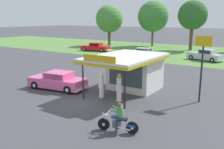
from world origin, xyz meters
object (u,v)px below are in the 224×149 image
object	(u,v)px
gas_pump_nearside	(102,87)
parked_car_back_row_far_right	(205,55)
parked_car_back_row_centre_left	(146,54)
gas_pump_offside	(119,89)
parked_car_back_row_right	(95,47)
roadside_pole_sign	(202,57)
motorcycle_with_rider	(119,120)
featured_classic_sedan	(58,81)

from	to	relation	value
gas_pump_nearside	parked_car_back_row_far_right	bearing A→B (deg)	84.70
gas_pump_nearside	parked_car_back_row_centre_left	xyz separation A→B (m)	(-5.69, 18.88, -0.19)
gas_pump_offside	parked_car_back_row_right	bearing A→B (deg)	130.89
parked_car_back_row_centre_left	roadside_pole_sign	distance (m)	19.84
roadside_pole_sign	gas_pump_offside	bearing A→B (deg)	-145.88
gas_pump_nearside	motorcycle_with_rider	distance (m)	5.63
parked_car_back_row_centre_left	parked_car_back_row_right	xyz separation A→B (m)	(-11.48, 2.68, -0.01)
parked_car_back_row_far_right	roadside_pole_sign	xyz separation A→B (m)	(4.13, -18.54, 2.43)
gas_pump_nearside	featured_classic_sedan	world-z (taller)	gas_pump_nearside
parked_car_back_row_right	roadside_pole_sign	size ratio (longest dim) A/B	1.22
parked_car_back_row_far_right	parked_car_back_row_right	distance (m)	19.18
gas_pump_nearside	roadside_pole_sign	bearing A→B (deg)	27.12
gas_pump_offside	motorcycle_with_rider	size ratio (longest dim) A/B	0.97
parked_car_back_row_centre_left	parked_car_back_row_far_right	bearing A→B (deg)	20.03
gas_pump_nearside	parked_car_back_row_centre_left	world-z (taller)	gas_pump_nearside
parked_car_back_row_far_right	parked_car_back_row_centre_left	bearing A→B (deg)	-159.97
motorcycle_with_rider	parked_car_back_row_right	bearing A→B (deg)	129.65
gas_pump_offside	roadside_pole_sign	world-z (taller)	roadside_pole_sign
parked_car_back_row_right	motorcycle_with_rider	bearing A→B (deg)	-50.35
motorcycle_with_rider	gas_pump_nearside	bearing A→B (deg)	135.10
parked_car_back_row_right	roadside_pole_sign	distance (m)	29.81
parked_car_back_row_right	gas_pump_offside	bearing A→B (deg)	-49.11
parked_car_back_row_far_right	parked_car_back_row_right	bearing A→B (deg)	-179.61
gas_pump_offside	parked_car_back_row_centre_left	xyz separation A→B (m)	(-7.19, 18.88, -0.26)
gas_pump_offside	motorcycle_with_rider	bearing A→B (deg)	-57.96
parked_car_back_row_far_right	parked_car_back_row_centre_left	world-z (taller)	parked_car_back_row_far_right
featured_classic_sedan	parked_car_back_row_right	size ratio (longest dim) A/B	0.93
parked_car_back_row_right	roadside_pole_sign	xyz separation A→B (m)	(23.31, -18.42, 2.48)
featured_classic_sedan	parked_car_back_row_far_right	bearing A→B (deg)	73.22
gas_pump_offside	parked_car_back_row_right	size ratio (longest dim) A/B	0.37
motorcycle_with_rider	featured_classic_sedan	xyz separation A→B (m)	(-8.51, 3.99, 0.02)
motorcycle_with_rider	parked_car_back_row_far_right	distance (m)	25.73
parked_car_back_row_right	parked_car_back_row_far_right	bearing A→B (deg)	0.39
gas_pump_nearside	parked_car_back_row_far_right	world-z (taller)	gas_pump_nearside
parked_car_back_row_centre_left	parked_car_back_row_right	distance (m)	11.79
gas_pump_offside	parked_car_back_row_far_right	bearing A→B (deg)	88.65
gas_pump_offside	parked_car_back_row_right	distance (m)	28.52
gas_pump_offside	roadside_pole_sign	xyz separation A→B (m)	(4.64, 3.14, 2.21)
gas_pump_nearside	parked_car_back_row_centre_left	distance (m)	19.72
motorcycle_with_rider	parked_car_back_row_centre_left	xyz separation A→B (m)	(-9.67, 22.85, 0.02)
parked_car_back_row_centre_left	gas_pump_offside	bearing A→B (deg)	-69.16
gas_pump_offside	featured_classic_sedan	distance (m)	6.03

